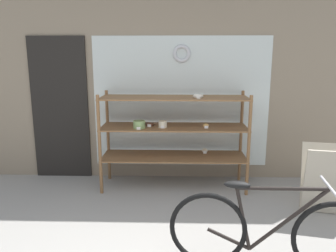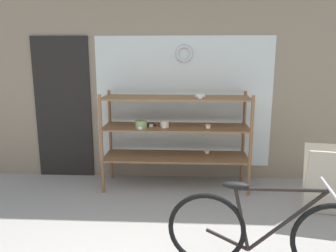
{
  "view_description": "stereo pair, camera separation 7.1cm",
  "coord_description": "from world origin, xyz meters",
  "views": [
    {
      "loc": [
        0.14,
        -2.08,
        1.83
      ],
      "look_at": [
        0.05,
        1.12,
        1.13
      ],
      "focal_mm": 35.0,
      "sensor_mm": 36.0,
      "label": 1
    },
    {
      "loc": [
        0.21,
        -2.08,
        1.83
      ],
      "look_at": [
        0.05,
        1.12,
        1.13
      ],
      "focal_mm": 35.0,
      "sensor_mm": 36.0,
      "label": 2
    }
  ],
  "objects": [
    {
      "name": "bicycle",
      "position": [
        0.92,
        0.46,
        0.36
      ],
      "size": [
        1.7,
        0.46,
        0.81
      ],
      "rotation": [
        0.0,
        0.0,
        -0.14
      ],
      "color": "black",
      "rests_on": "ground_plane"
    },
    {
      "name": "display_case",
      "position": [
        0.08,
        2.3,
        0.84
      ],
      "size": [
        1.99,
        0.58,
        1.34
      ],
      "color": "brown",
      "rests_on": "ground_plane"
    },
    {
      "name": "sandwich_board",
      "position": [
        1.9,
        1.53,
        0.41
      ],
      "size": [
        0.64,
        0.48,
        0.81
      ],
      "rotation": [
        0.0,
        0.0,
        -0.19
      ],
      "color": "#B2A893",
      "rests_on": "ground_plane"
    },
    {
      "name": "storefront_facade",
      "position": [
        -0.04,
        2.73,
        1.73
      ],
      "size": [
        6.01,
        0.13,
        3.55
      ],
      "color": "gray",
      "rests_on": "ground_plane"
    }
  ]
}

